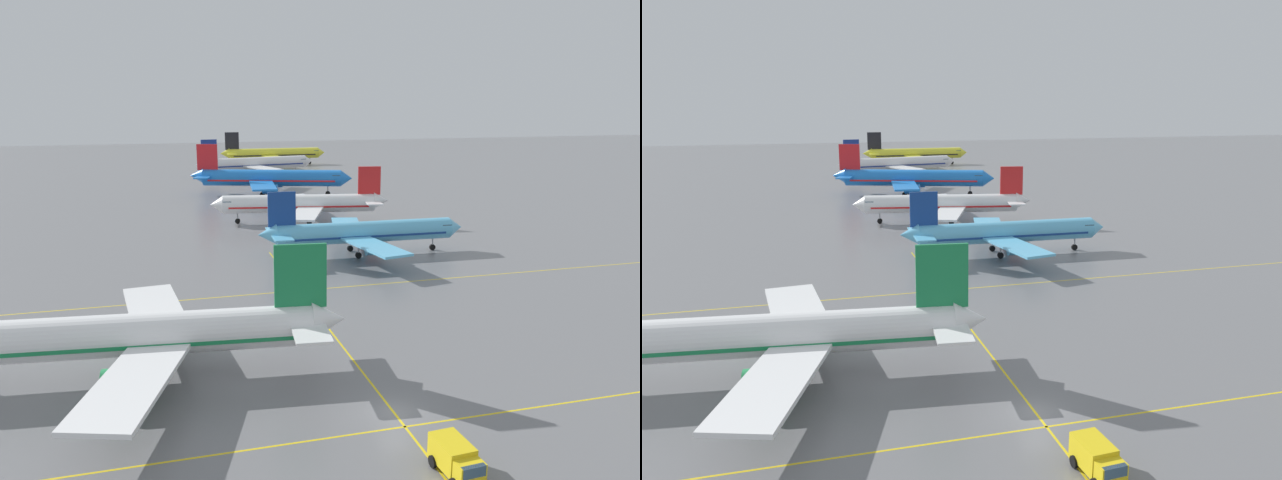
# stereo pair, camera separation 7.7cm
# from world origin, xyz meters

# --- Properties ---
(ground_plane) EXTENTS (600.00, 600.00, 0.00)m
(ground_plane) POSITION_xyz_m (0.00, 0.00, 0.00)
(ground_plane) COLOR slate
(airliner_front_gate) EXTENTS (36.28, 31.12, 11.27)m
(airliner_front_gate) POSITION_xyz_m (-18.66, 11.58, 3.85)
(airliner_front_gate) COLOR white
(airliner_front_gate) RESTS_ON ground
(airliner_second_row) EXTENTS (32.60, 28.17, 10.15)m
(airliner_second_row) POSITION_xyz_m (13.58, 46.95, 3.47)
(airliner_second_row) COLOR #5BB7E5
(airliner_second_row) RESTS_ON ground
(airliner_third_row) EXTENTS (34.41, 29.31, 10.73)m
(airliner_third_row) POSITION_xyz_m (10.39, 73.57, 3.66)
(airliner_third_row) COLOR white
(airliner_third_row) RESTS_ON ground
(airliner_far_left_stand) EXTENTS (39.39, 33.67, 12.54)m
(airliner_far_left_stand) POSITION_xyz_m (10.78, 108.79, 4.28)
(airliner_far_left_stand) COLOR blue
(airliner_far_left_stand) RESTS_ON ground
(airliner_far_right_stand) EXTENTS (37.40, 31.92, 11.64)m
(airliner_far_right_stand) POSITION_xyz_m (13.49, 147.03, 3.97)
(airliner_far_right_stand) COLOR white
(airliner_far_right_stand) RESTS_ON ground
(airliner_distant_taxiway) EXTENTS (38.09, 32.99, 11.89)m
(airliner_distant_taxiway) POSITION_xyz_m (24.95, 178.13, 4.06)
(airliner_distant_taxiway) COLOR yellow
(airliner_distant_taxiway) RESTS_ON ground
(taxiway_markings) EXTENTS (128.84, 74.11, 0.01)m
(taxiway_markings) POSITION_xyz_m (0.00, 14.84, 0.00)
(taxiway_markings) COLOR yellow
(taxiway_markings) RESTS_ON ground
(service_truck_catering) EXTENTS (2.39, 4.23, 2.10)m
(service_truck_catering) POSITION_xyz_m (0.81, -8.30, 1.18)
(service_truck_catering) COLOR yellow
(service_truck_catering) RESTS_ON ground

